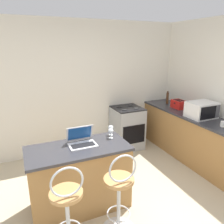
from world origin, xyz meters
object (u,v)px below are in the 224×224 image
(toaster, at_px, (179,104))
(wine_glass_tall, at_px, (111,128))
(bar_stool_near, at_px, (68,211))
(pepper_mill, at_px, (167,98))
(wine_glass_short, at_px, (111,131))
(microwave, at_px, (202,110))
(mug_white, at_px, (223,124))
(laptop, at_px, (81,140))
(bar_stool_far, at_px, (119,196))
(stove_range, at_px, (127,128))

(toaster, xyz_separation_m, wine_glass_tall, (-1.84, -0.74, 0.02))
(bar_stool_near, bearing_deg, pepper_mill, 35.81)
(bar_stool_near, relative_size, wine_glass_short, 7.35)
(bar_stool_near, xyz_separation_m, pepper_mill, (2.69, 1.94, 0.52))
(microwave, bearing_deg, mug_white, -94.59)
(laptop, xyz_separation_m, wine_glass_tall, (0.46, 0.11, 0.05))
(bar_stool_near, relative_size, mug_white, 11.04)
(bar_stool_near, relative_size, toaster, 3.71)
(bar_stool_far, xyz_separation_m, mug_white, (2.01, 0.40, 0.43))
(microwave, xyz_separation_m, wine_glass_short, (-1.85, -0.19, -0.04))
(bar_stool_far, distance_m, microwave, 2.29)
(toaster, height_order, wine_glass_short, toaster)
(laptop, relative_size, mug_white, 3.70)
(wine_glass_tall, bearing_deg, laptop, -166.80)
(bar_stool_near, height_order, mug_white, bar_stool_near)
(microwave, height_order, wine_glass_short, microwave)
(bar_stool_far, distance_m, pepper_mill, 2.91)
(microwave, relative_size, toaster, 1.70)
(pepper_mill, height_order, wine_glass_tall, pepper_mill)
(laptop, height_order, microwave, microwave)
(bar_stool_near, distance_m, toaster, 3.11)
(microwave, height_order, mug_white, microwave)
(microwave, relative_size, mug_white, 5.06)
(microwave, distance_m, stove_range, 1.53)
(bar_stool_far, height_order, wine_glass_tall, bar_stool_far)
(wine_glass_tall, relative_size, mug_white, 1.58)
(bar_stool_far, relative_size, wine_glass_short, 7.35)
(bar_stool_far, height_order, mug_white, bar_stool_far)
(laptop, distance_m, pepper_mill, 2.64)
(laptop, bearing_deg, pepper_mill, 28.28)
(wine_glass_tall, bearing_deg, bar_stool_near, -136.04)
(stove_range, bearing_deg, wine_glass_short, -126.11)
(stove_range, bearing_deg, laptop, -136.36)
(wine_glass_short, height_order, mug_white, wine_glass_short)
(bar_stool_near, distance_m, laptop, 0.90)
(bar_stool_far, height_order, pepper_mill, pepper_mill)
(stove_range, relative_size, wine_glass_short, 6.26)
(microwave, xyz_separation_m, wine_glass_tall, (-1.80, -0.10, -0.03))
(laptop, xyz_separation_m, wine_glass_short, (0.42, 0.01, 0.04))
(toaster, relative_size, stove_range, 0.32)
(bar_stool_near, xyz_separation_m, toaster, (2.67, 1.53, 0.47))
(bar_stool_near, xyz_separation_m, laptop, (0.36, 0.69, 0.44))
(microwave, relative_size, wine_glass_tall, 3.20)
(laptop, height_order, mug_white, laptop)
(stove_range, distance_m, mug_white, 1.88)
(wine_glass_tall, distance_m, wine_glass_short, 0.11)
(laptop, relative_size, toaster, 1.24)
(toaster, height_order, mug_white, toaster)
(pepper_mill, bearing_deg, laptop, -151.72)
(stove_range, height_order, wine_glass_short, wine_glass_short)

